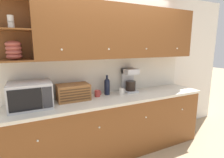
{
  "coord_description": "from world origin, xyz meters",
  "views": [
    {
      "loc": [
        -1.16,
        -2.6,
        1.7
      ],
      "look_at": [
        0.0,
        -0.21,
        1.19
      ],
      "focal_mm": 28.0,
      "sensor_mm": 36.0,
      "label": 1
    }
  ],
  "objects_px": {
    "wine_bottle": "(107,86)",
    "microwave": "(30,95)",
    "mug": "(122,91)",
    "bread_box": "(73,92)",
    "mug_blue_second": "(98,93)",
    "coffee_maker": "(130,80)"
  },
  "relations": [
    {
      "from": "mug",
      "to": "coffee_maker",
      "type": "height_order",
      "value": "coffee_maker"
    },
    {
      "from": "bread_box",
      "to": "mug",
      "type": "bearing_deg",
      "value": -4.48
    },
    {
      "from": "wine_bottle",
      "to": "mug",
      "type": "bearing_deg",
      "value": -26.48
    },
    {
      "from": "mug_blue_second",
      "to": "mug",
      "type": "bearing_deg",
      "value": -10.61
    },
    {
      "from": "wine_bottle",
      "to": "microwave",
      "type": "bearing_deg",
      "value": -174.15
    },
    {
      "from": "microwave",
      "to": "mug",
      "type": "distance_m",
      "value": 1.33
    },
    {
      "from": "mug_blue_second",
      "to": "mug",
      "type": "relative_size",
      "value": 0.94
    },
    {
      "from": "mug",
      "to": "mug_blue_second",
      "type": "bearing_deg",
      "value": 169.39
    },
    {
      "from": "microwave",
      "to": "coffee_maker",
      "type": "bearing_deg",
      "value": 4.36
    },
    {
      "from": "mug_blue_second",
      "to": "coffee_maker",
      "type": "bearing_deg",
      "value": 3.42
    },
    {
      "from": "microwave",
      "to": "coffee_maker",
      "type": "relative_size",
      "value": 1.28
    },
    {
      "from": "bread_box",
      "to": "mug",
      "type": "xyz_separation_m",
      "value": [
        0.76,
        -0.06,
        -0.06
      ]
    },
    {
      "from": "bread_box",
      "to": "mug_blue_second",
      "type": "distance_m",
      "value": 0.38
    },
    {
      "from": "microwave",
      "to": "mug",
      "type": "xyz_separation_m",
      "value": [
        1.32,
        0.01,
        -0.11
      ]
    },
    {
      "from": "bread_box",
      "to": "wine_bottle",
      "type": "relative_size",
      "value": 1.44
    },
    {
      "from": "mug",
      "to": "microwave",
      "type": "bearing_deg",
      "value": -179.64
    },
    {
      "from": "microwave",
      "to": "mug",
      "type": "bearing_deg",
      "value": 0.36
    },
    {
      "from": "microwave",
      "to": "bread_box",
      "type": "distance_m",
      "value": 0.56
    },
    {
      "from": "bread_box",
      "to": "coffee_maker",
      "type": "relative_size",
      "value": 1.15
    },
    {
      "from": "wine_bottle",
      "to": "coffee_maker",
      "type": "relative_size",
      "value": 0.8
    },
    {
      "from": "mug_blue_second",
      "to": "coffee_maker",
      "type": "xyz_separation_m",
      "value": [
        0.6,
        0.04,
        0.15
      ]
    },
    {
      "from": "microwave",
      "to": "coffee_maker",
      "type": "height_order",
      "value": "coffee_maker"
    }
  ]
}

